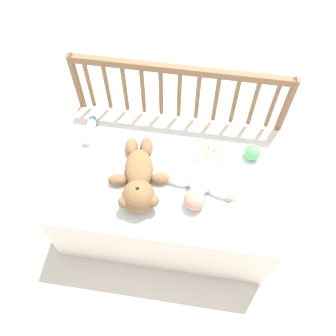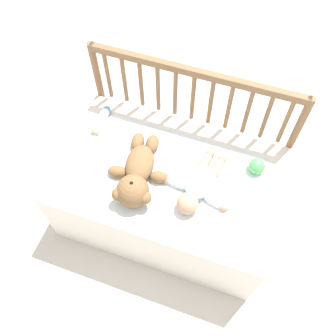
{
  "view_description": "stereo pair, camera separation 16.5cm",
  "coord_description": "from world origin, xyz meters",
  "px_view_note": "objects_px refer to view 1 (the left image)",
  "views": [
    {
      "loc": [
        0.13,
        -0.88,
        1.95
      ],
      "look_at": [
        0.0,
        -0.01,
        0.49
      ],
      "focal_mm": 40.0,
      "sensor_mm": 36.0,
      "label": 1
    },
    {
      "loc": [
        0.29,
        -0.84,
        1.95
      ],
      "look_at": [
        0.0,
        -0.01,
        0.49
      ],
      "focal_mm": 40.0,
      "sensor_mm": 36.0,
      "label": 2
    }
  ],
  "objects_px": {
    "baby": "(201,179)",
    "teddy_bear": "(139,180)",
    "toy_ball": "(252,152)",
    "baby_bottle": "(90,129)"
  },
  "relations": [
    {
      "from": "toy_ball",
      "to": "baby",
      "type": "bearing_deg",
      "value": -141.03
    },
    {
      "from": "teddy_bear",
      "to": "toy_ball",
      "type": "bearing_deg",
      "value": 25.65
    },
    {
      "from": "teddy_bear",
      "to": "baby",
      "type": "xyz_separation_m",
      "value": [
        0.28,
        0.06,
        -0.02
      ]
    },
    {
      "from": "baby_bottle",
      "to": "toy_ball",
      "type": "xyz_separation_m",
      "value": [
        0.81,
        -0.03,
        0.02
      ]
    },
    {
      "from": "baby_bottle",
      "to": "toy_ball",
      "type": "height_order",
      "value": "toy_ball"
    },
    {
      "from": "baby",
      "to": "teddy_bear",
      "type": "bearing_deg",
      "value": -167.95
    },
    {
      "from": "teddy_bear",
      "to": "toy_ball",
      "type": "xyz_separation_m",
      "value": [
        0.5,
        0.24,
        -0.02
      ]
    },
    {
      "from": "teddy_bear",
      "to": "baby",
      "type": "height_order",
      "value": "teddy_bear"
    },
    {
      "from": "baby",
      "to": "baby_bottle",
      "type": "distance_m",
      "value": 0.62
    },
    {
      "from": "teddy_bear",
      "to": "baby",
      "type": "relative_size",
      "value": 1.13
    }
  ]
}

